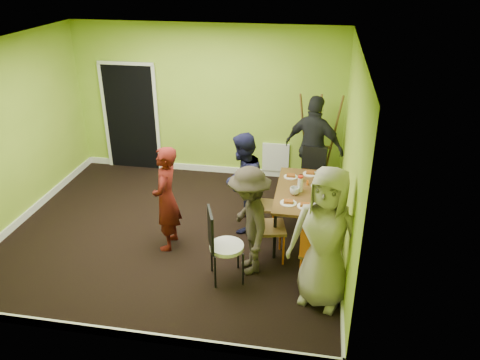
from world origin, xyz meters
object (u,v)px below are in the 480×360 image
object	(u,v)px
chair_left_far	(258,200)
person_left_near	(249,221)
easel	(318,145)
chair_front_end	(317,250)
orange_bottle	(308,183)
thermos	(300,185)
chair_bentwood	(221,242)
blue_bottle	(321,196)
person_standing	(166,199)
chair_back_end	(314,164)
person_front_end	(326,238)
person_back_end	(314,148)
chair_left_near	(263,221)
person_left_far	(243,183)
dining_table	(307,194)

from	to	relation	value
chair_left_far	person_left_near	bearing A→B (deg)	0.03
easel	person_left_near	xyz separation A→B (m)	(-0.80, -2.48, -0.15)
chair_front_end	orange_bottle	distance (m)	1.43
thermos	orange_bottle	xyz separation A→B (m)	(0.10, 0.23, -0.07)
chair_bentwood	blue_bottle	world-z (taller)	chair_bentwood
chair_front_end	person_standing	size ratio (longest dim) A/B	0.64
chair_back_end	orange_bottle	size ratio (longest dim) A/B	13.32
chair_back_end	person_left_near	xyz separation A→B (m)	(-0.76, -2.13, 0.06)
thermos	chair_left_far	bearing A→B (deg)	176.01
chair_bentwood	easel	size ratio (longest dim) A/B	0.56
chair_front_end	person_front_end	world-z (taller)	person_front_end
chair_front_end	person_back_end	distance (m)	2.57
chair_left_near	blue_bottle	distance (m)	0.89
person_left_far	chair_left_near	bearing A→B (deg)	32.80
blue_bottle	person_back_end	world-z (taller)	person_back_end
easel	dining_table	bearing A→B (deg)	-94.10
orange_bottle	person_back_end	size ratio (longest dim) A/B	0.04
chair_left_far	person_standing	xyz separation A→B (m)	(-1.21, -0.64, 0.24)
dining_table	chair_left_far	size ratio (longest dim) A/B	1.59
chair_back_end	person_left_near	size ratio (longest dim) A/B	0.65
chair_front_end	person_left_near	world-z (taller)	person_left_near
chair_back_end	chair_bentwood	size ratio (longest dim) A/B	0.95
chair_left_near	person_back_end	world-z (taller)	person_back_end
thermos	chair_back_end	bearing A→B (deg)	81.96
dining_table	person_left_near	world-z (taller)	person_left_near
blue_bottle	person_standing	size ratio (longest dim) A/B	0.13
dining_table	chair_front_end	size ratio (longest dim) A/B	1.51
orange_bottle	person_left_near	distance (m)	1.38
chair_left_far	person_left_far	size ratio (longest dim) A/B	0.61
thermos	person_left_near	size ratio (longest dim) A/B	0.15
chair_left_far	blue_bottle	bearing A→B (deg)	69.61
chair_front_end	person_front_end	size ratio (longest dim) A/B	0.56
person_left_near	person_left_far	bearing A→B (deg)	171.86
chair_back_end	orange_bottle	distance (m)	0.94
chair_back_end	person_left_far	bearing A→B (deg)	55.03
blue_bottle	easel	bearing A→B (deg)	93.12
chair_front_end	person_front_end	xyz separation A→B (m)	(0.08, -0.25, 0.33)
thermos	person_standing	bearing A→B (deg)	-162.01
chair_bentwood	person_left_near	bearing A→B (deg)	108.61
person_left_near	person_front_end	distance (m)	1.08
chair_left_near	person_front_end	world-z (taller)	person_front_end
chair_front_end	person_left_near	xyz separation A→B (m)	(-0.89, 0.21, 0.19)
dining_table	person_standing	xyz separation A→B (m)	(-1.93, -0.64, 0.08)
easel	blue_bottle	bearing A→B (deg)	-86.88
chair_left_near	chair_front_end	xyz separation A→B (m)	(0.75, -0.51, -0.03)
chair_left_far	person_standing	bearing A→B (deg)	-63.57
person_left_far	blue_bottle	bearing A→B (deg)	77.13
person_back_end	orange_bottle	bearing A→B (deg)	109.95
chair_left_far	easel	world-z (taller)	easel
thermos	person_standing	size ratio (longest dim) A/B	0.14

